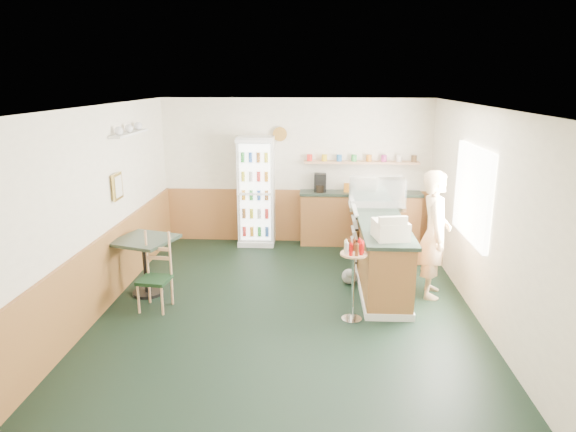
# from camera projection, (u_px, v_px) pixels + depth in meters

# --- Properties ---
(ground) EXTENTS (6.00, 6.00, 0.00)m
(ground) POSITION_uv_depth(u_px,v_px,m) (287.00, 306.00, 7.08)
(ground) COLOR black
(ground) RESTS_ON ground
(room_envelope) EXTENTS (5.04, 6.02, 2.72)m
(room_envelope) POSITION_uv_depth(u_px,v_px,m) (274.00, 187.00, 7.41)
(room_envelope) COLOR white
(room_envelope) RESTS_ON ground
(service_counter) EXTENTS (0.68, 3.01, 1.01)m
(service_counter) POSITION_uv_depth(u_px,v_px,m) (378.00, 251.00, 7.93)
(service_counter) COLOR #A15C34
(service_counter) RESTS_ON ground
(back_counter) EXTENTS (2.24, 0.42, 1.69)m
(back_counter) POSITION_uv_depth(u_px,v_px,m) (359.00, 216.00, 9.58)
(back_counter) COLOR #A15C34
(back_counter) RESTS_ON ground
(drinks_fridge) EXTENTS (0.67, 0.55, 2.02)m
(drinks_fridge) POSITION_uv_depth(u_px,v_px,m) (256.00, 191.00, 9.51)
(drinks_fridge) COLOR white
(drinks_fridge) RESTS_ON ground
(display_case) EXTENTS (0.89, 0.46, 0.50)m
(display_case) POSITION_uv_depth(u_px,v_px,m) (377.00, 193.00, 8.21)
(display_case) COLOR silver
(display_case) RESTS_ON service_counter
(cash_register) EXTENTS (0.48, 0.50, 0.24)m
(cash_register) POSITION_uv_depth(u_px,v_px,m) (390.00, 230.00, 6.69)
(cash_register) COLOR #EFE2C6
(cash_register) RESTS_ON service_counter
(shopkeeper) EXTENTS (0.53, 0.67, 1.82)m
(shopkeeper) POSITION_uv_depth(u_px,v_px,m) (434.00, 234.00, 7.22)
(shopkeeper) COLOR tan
(shopkeeper) RESTS_ON ground
(condiment_stand) EXTENTS (0.34, 0.34, 1.07)m
(condiment_stand) POSITION_uv_depth(u_px,v_px,m) (353.00, 267.00, 6.49)
(condiment_stand) COLOR silver
(condiment_stand) RESTS_ON ground
(newspaper_rack) EXTENTS (0.09, 0.44, 0.88)m
(newspaper_rack) POSITION_uv_depth(u_px,v_px,m) (355.00, 234.00, 8.10)
(newspaper_rack) COLOR black
(newspaper_rack) RESTS_ON ground
(cafe_table) EXTENTS (0.97, 0.97, 0.84)m
(cafe_table) POSITION_uv_depth(u_px,v_px,m) (145.00, 255.00, 7.32)
(cafe_table) COLOR black
(cafe_table) RESTS_ON ground
(cafe_chair) EXTENTS (0.43, 0.43, 1.05)m
(cafe_chair) POSITION_uv_depth(u_px,v_px,m) (156.00, 269.00, 6.93)
(cafe_chair) COLOR black
(cafe_chair) RESTS_ON ground
(dog_doorstop) EXTENTS (0.23, 0.30, 0.28)m
(dog_doorstop) POSITION_uv_depth(u_px,v_px,m) (349.00, 276.00, 7.80)
(dog_doorstop) COLOR gray
(dog_doorstop) RESTS_ON ground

